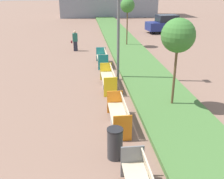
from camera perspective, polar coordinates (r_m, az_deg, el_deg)
name	(u,v)px	position (r m, az deg, el deg)	size (l,w,h in m)	color
planter_grass_strip	(149,79)	(14.28, 8.05, 2.32)	(2.80, 120.00, 0.18)	#426B33
bench_orange_frame	(119,116)	(9.59, 1.60, -5.84)	(0.65, 2.13, 0.94)	gray
bench_yellow_frame	(109,80)	(13.08, -0.70, 2.02)	(0.65, 2.40, 0.94)	gray
bench_teal_frame	(103,60)	(16.81, -2.06, 6.51)	(0.65, 2.03, 0.94)	gray
litter_bin	(115,143)	(7.85, 0.65, -11.65)	(0.48, 0.48, 0.98)	#2D2D30
sapling_tree_near	(178,36)	(10.50, 14.21, 11.24)	(1.32, 1.32, 3.68)	brown
sapling_tree_far	(128,6)	(21.72, 3.40, 17.73)	(1.13, 1.13, 3.85)	brown
pedestrian_walking	(75,41)	(20.68, -8.03, 10.45)	(0.53, 0.24, 1.57)	#232633
parked_car_distant	(166,24)	(29.15, 11.76, 13.78)	(4.38, 2.26, 1.86)	navy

